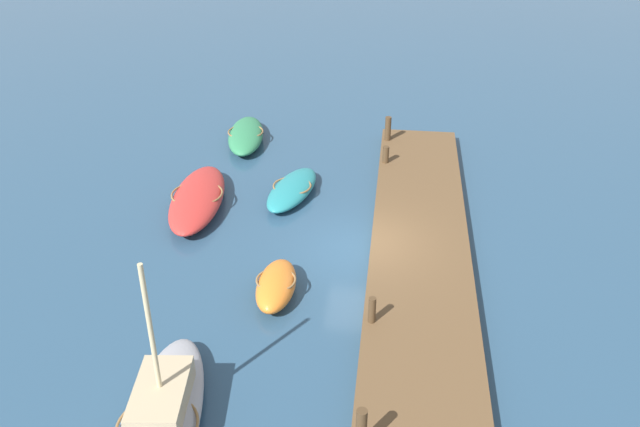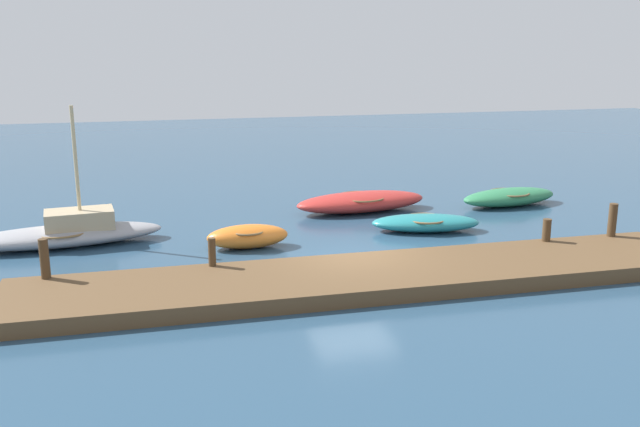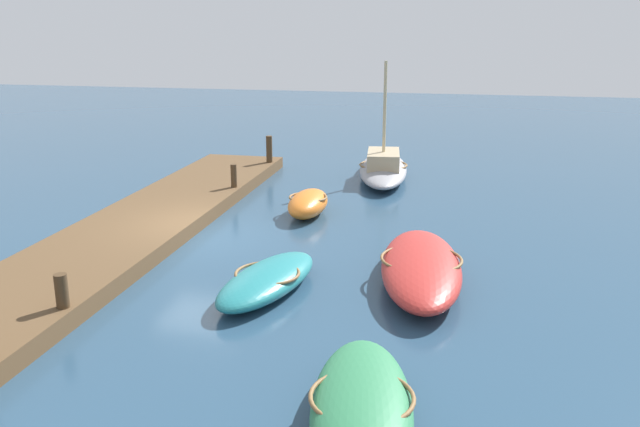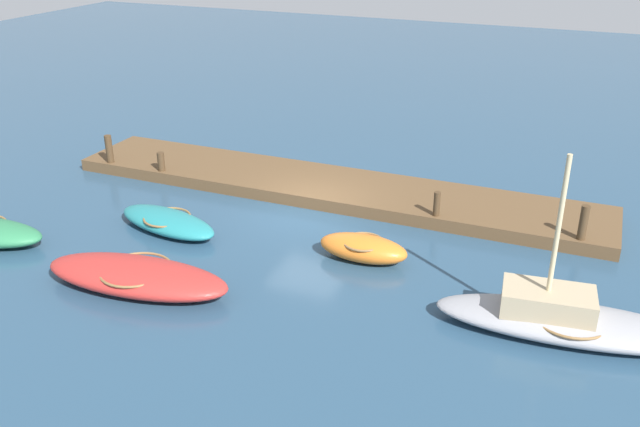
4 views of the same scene
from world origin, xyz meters
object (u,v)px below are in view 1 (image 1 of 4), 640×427
(dinghy_orange, at_px, (276,285))
(mooring_post_mid_east, at_px, (386,154))
(mooring_post_east, at_px, (388,129))
(rowboat_teal, at_px, (292,189))
(sailboat_grey, at_px, (159,424))
(motorboat_red, at_px, (198,198))
(mooring_post_mid_west, at_px, (372,310))
(rowboat_green, at_px, (246,135))

(dinghy_orange, xyz_separation_m, mooring_post_mid_east, (9.06, -2.98, 0.40))
(mooring_post_east, bearing_deg, mooring_post_mid_east, 180.00)
(rowboat_teal, bearing_deg, mooring_post_east, -23.18)
(mooring_post_mid_east, bearing_deg, dinghy_orange, 161.77)
(sailboat_grey, xyz_separation_m, mooring_post_mid_east, (14.84, -4.70, 0.35))
(motorboat_red, xyz_separation_m, rowboat_teal, (1.33, -3.40, -0.09))
(sailboat_grey, distance_m, mooring_post_mid_west, 6.43)
(dinghy_orange, xyz_separation_m, rowboat_green, (11.30, 3.46, -0.03))
(rowboat_green, relative_size, mooring_post_mid_west, 5.53)
(rowboat_green, xyz_separation_m, mooring_post_east, (0.11, -6.44, 0.61))
(motorboat_red, xyz_separation_m, mooring_post_mid_west, (-6.52, -6.92, 0.44))
(motorboat_red, distance_m, mooring_post_east, 9.39)
(mooring_post_mid_east, bearing_deg, mooring_post_mid_west, 180.00)
(sailboat_grey, bearing_deg, mooring_post_mid_west, -53.49)
(rowboat_teal, bearing_deg, dinghy_orange, -163.17)
(dinghy_orange, bearing_deg, rowboat_teal, 4.30)
(rowboat_teal, relative_size, mooring_post_east, 3.74)
(motorboat_red, distance_m, mooring_post_mid_west, 9.52)
(dinghy_orange, distance_m, rowboat_teal, 6.45)
(rowboat_green, relative_size, mooring_post_east, 4.14)
(motorboat_red, bearing_deg, rowboat_green, -9.87)
(sailboat_grey, xyz_separation_m, mooring_post_mid_west, (4.36, -4.70, 0.40))
(dinghy_orange, height_order, mooring_post_mid_west, mooring_post_mid_west)
(rowboat_teal, distance_m, sailboat_grey, 12.27)
(rowboat_teal, distance_m, rowboat_green, 5.68)
(sailboat_grey, height_order, mooring_post_mid_west, sailboat_grey)
(motorboat_red, relative_size, dinghy_orange, 2.06)
(rowboat_teal, relative_size, sailboat_grey, 0.61)
(mooring_post_east, bearing_deg, rowboat_teal, 144.77)
(dinghy_orange, height_order, rowboat_teal, dinghy_orange)
(rowboat_teal, xyz_separation_m, mooring_post_east, (4.98, -3.52, 0.67))
(rowboat_teal, relative_size, mooring_post_mid_west, 4.99)
(dinghy_orange, distance_m, mooring_post_mid_east, 9.55)
(mooring_post_east, bearing_deg, sailboat_grey, 164.70)
(rowboat_teal, distance_m, mooring_post_mid_east, 4.42)
(dinghy_orange, xyz_separation_m, mooring_post_east, (11.41, -2.98, 0.58))
(motorboat_red, height_order, rowboat_green, motorboat_red)
(rowboat_green, xyz_separation_m, mooring_post_mid_west, (-12.73, -6.44, 0.48))
(mooring_post_mid_west, distance_m, mooring_post_mid_east, 10.48)
(dinghy_orange, bearing_deg, mooring_post_mid_west, -115.97)
(mooring_post_mid_west, bearing_deg, mooring_post_east, 0.00)
(rowboat_green, xyz_separation_m, mooring_post_mid_east, (-2.25, -6.44, 0.43))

